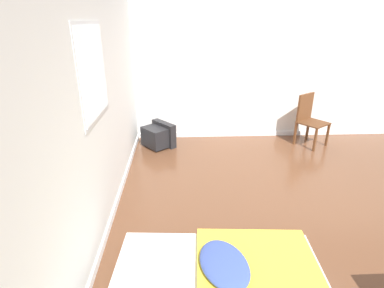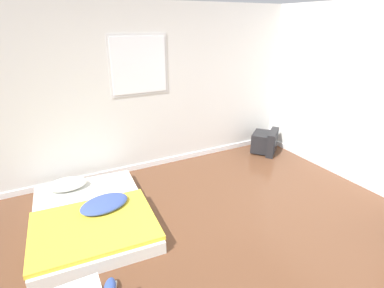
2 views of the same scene
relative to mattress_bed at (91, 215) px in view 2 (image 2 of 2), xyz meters
name	(u,v)px [view 2 (image 2 of 2)]	position (x,y,z in m)	size (l,w,h in m)	color
ground_plane	(234,264)	(1.15, -1.40, -0.10)	(20.00, 20.00, 0.00)	brown
wall_back	(144,92)	(1.15, 1.16, 1.19)	(7.68, 0.08, 2.60)	silver
mattress_bed	(91,215)	(0.00, 0.00, 0.00)	(1.46, 1.90, 0.29)	silver
crt_tv	(266,142)	(3.34, 0.70, 0.10)	(0.67, 0.65, 0.43)	black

